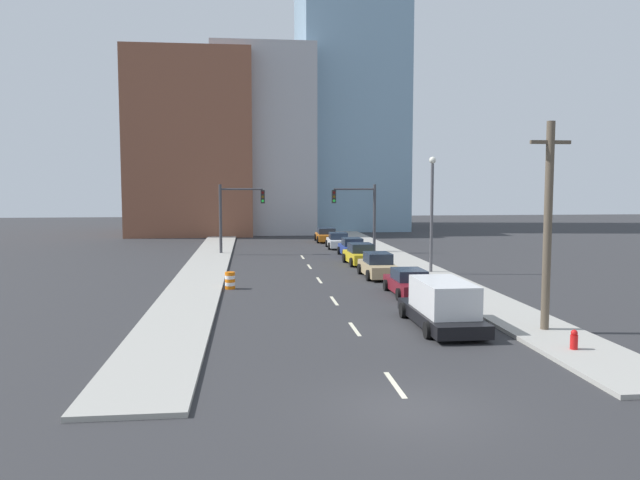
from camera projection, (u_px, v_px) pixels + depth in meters
ground_plane at (413, 409)px, 16.14m from camera, size 200.00×200.00×0.00m
sidewalk_left at (218, 245)px, 59.52m from camera, size 3.04×89.28×0.16m
sidewalk_right at (367, 243)px, 61.13m from camera, size 3.04×89.28×0.16m
lane_stripe_at_2m at (395, 384)px, 18.12m from camera, size 0.16×2.40×0.01m
lane_stripe_at_9m at (355, 329)px, 25.09m from camera, size 0.16×2.40×0.01m
lane_stripe_at_15m at (334, 301)px, 31.22m from camera, size 0.16×2.40×0.01m
lane_stripe_at_22m at (319, 280)px, 37.94m from camera, size 0.16×2.40×0.01m
lane_stripe_at_28m at (309, 267)px, 44.23m from camera, size 0.16×2.40×0.01m
lane_stripe_at_34m at (303, 257)px, 50.05m from camera, size 0.16×2.40×0.01m
building_brick_left at (194, 146)px, 74.96m from camera, size 14.00×16.00×20.81m
building_office_center at (263, 145)px, 79.80m from camera, size 12.00×20.00×21.88m
building_glass_right at (348, 74)px, 84.18m from camera, size 13.00×20.00×41.55m
traffic_signal_left at (234, 210)px, 51.59m from camera, size 3.79×0.35×5.84m
traffic_signal_right at (362, 209)px, 52.79m from camera, size 3.79×0.35×5.84m
utility_pole_right_near at (548, 225)px, 24.08m from camera, size 1.60×0.32×8.22m
traffic_barrel at (230, 280)px, 34.74m from camera, size 0.56×0.56×0.95m
street_lamp at (432, 206)px, 40.20m from camera, size 0.44×0.44×7.59m
fire_hydrant at (574, 342)px, 21.42m from camera, size 0.26×0.26×0.84m
box_truck_black at (442, 305)px, 25.26m from camera, size 2.45×6.09×1.95m
sedan_maroon at (409, 283)px, 32.85m from camera, size 2.06×4.67×1.36m
sedan_tan at (378, 266)px, 39.18m from camera, size 2.03×4.70×1.55m
sedan_yellow at (361, 255)px, 45.44m from camera, size 2.27×4.34×1.55m
sedan_blue at (352, 248)px, 50.75m from camera, size 2.01×4.44×1.48m
sedan_white at (338, 241)px, 57.20m from camera, size 2.20×4.38×1.42m
sedan_orange at (326, 235)px, 63.54m from camera, size 2.25×4.61×1.42m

